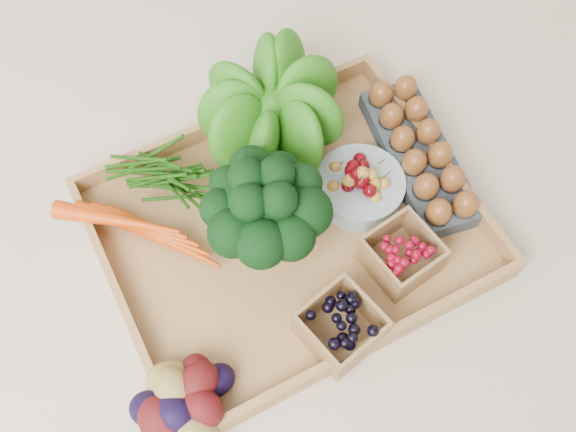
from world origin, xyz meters
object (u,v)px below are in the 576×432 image
tray (288,232)px  broccoli (265,223)px  egg_carton (418,157)px  cherry_bowl (359,187)px

tray → broccoli: broccoli is taller
tray → broccoli: 0.09m
egg_carton → tray: bearing=-167.4°
egg_carton → broccoli: bearing=-166.5°
tray → broccoli: (-0.04, -0.01, 0.08)m
broccoli → cherry_bowl: bearing=4.1°
broccoli → egg_carton: size_ratio=0.64×
tray → cherry_bowl: cherry_bowl is taller
cherry_bowl → egg_carton: bearing=3.2°
tray → cherry_bowl: size_ratio=3.91×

